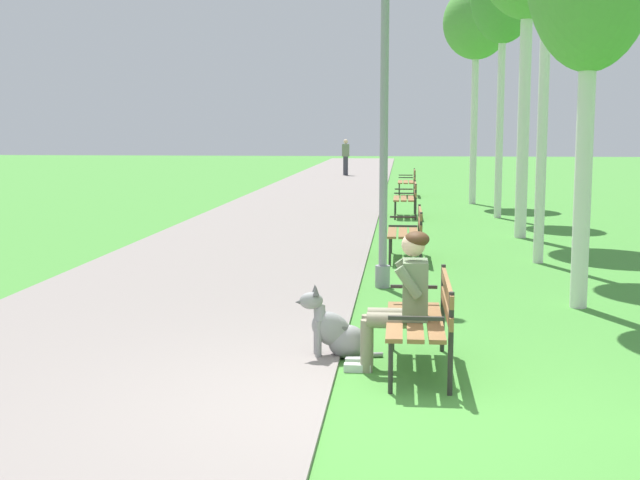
{
  "coord_description": "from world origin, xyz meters",
  "views": [
    {
      "loc": [
        0.2,
        -6.3,
        2.14
      ],
      "look_at": [
        -0.71,
        3.14,
        0.9
      ],
      "focal_mm": 47.93,
      "sensor_mm": 36.0,
      "label": 1
    }
  ],
  "objects_px": {
    "park_bench_far": "(408,196)",
    "person_seated_on_near_bench": "(403,295)",
    "pedestrian_distant": "(346,157)",
    "park_bench_mid": "(409,229)",
    "lamp_post_near": "(384,126)",
    "birch_tree_sixth": "(476,25)",
    "dog_grey": "(336,332)",
    "park_bench_furthest": "(409,180)",
    "park_bench_near": "(426,314)"
  },
  "relations": [
    {
      "from": "park_bench_far",
      "to": "person_seated_on_near_bench",
      "type": "bearing_deg",
      "value": -90.54
    },
    {
      "from": "pedestrian_distant",
      "to": "park_bench_mid",
      "type": "bearing_deg",
      "value": -83.8
    },
    {
      "from": "person_seated_on_near_bench",
      "to": "lamp_post_near",
      "type": "height_order",
      "value": "lamp_post_near"
    },
    {
      "from": "birch_tree_sixth",
      "to": "pedestrian_distant",
      "type": "xyz_separation_m",
      "value": [
        -4.55,
        13.8,
        -4.16
      ]
    },
    {
      "from": "person_seated_on_near_bench",
      "to": "birch_tree_sixth",
      "type": "bearing_deg",
      "value": 83.39
    },
    {
      "from": "park_bench_mid",
      "to": "dog_grey",
      "type": "relative_size",
      "value": 1.82
    },
    {
      "from": "park_bench_furthest",
      "to": "person_seated_on_near_bench",
      "type": "distance_m",
      "value": 19.77
    },
    {
      "from": "lamp_post_near",
      "to": "person_seated_on_near_bench",
      "type": "bearing_deg",
      "value": -86.2
    },
    {
      "from": "park_bench_furthest",
      "to": "dog_grey",
      "type": "relative_size",
      "value": 1.82
    },
    {
      "from": "pedestrian_distant",
      "to": "person_seated_on_near_bench",
      "type": "bearing_deg",
      "value": -85.29
    },
    {
      "from": "park_bench_near",
      "to": "birch_tree_sixth",
      "type": "distance_m",
      "value": 17.88
    },
    {
      "from": "park_bench_furthest",
      "to": "park_bench_near",
      "type": "bearing_deg",
      "value": -89.97
    },
    {
      "from": "person_seated_on_near_bench",
      "to": "dog_grey",
      "type": "distance_m",
      "value": 0.8
    },
    {
      "from": "birch_tree_sixth",
      "to": "park_bench_furthest",
      "type": "bearing_deg",
      "value": 124.97
    },
    {
      "from": "park_bench_mid",
      "to": "park_bench_far",
      "type": "xyz_separation_m",
      "value": [
        0.02,
        6.79,
        0.0
      ]
    },
    {
      "from": "person_seated_on_near_bench",
      "to": "park_bench_furthest",
      "type": "bearing_deg",
      "value": 89.43
    },
    {
      "from": "person_seated_on_near_bench",
      "to": "pedestrian_distant",
      "type": "distance_m",
      "value": 31.1
    },
    {
      "from": "park_bench_far",
      "to": "pedestrian_distant",
      "type": "distance_m",
      "value": 17.9
    },
    {
      "from": "park_bench_mid",
      "to": "birch_tree_sixth",
      "type": "relative_size",
      "value": 0.25
    },
    {
      "from": "dog_grey",
      "to": "park_bench_near",
      "type": "bearing_deg",
      "value": -21.49
    },
    {
      "from": "park_bench_far",
      "to": "person_seated_on_near_bench",
      "type": "xyz_separation_m",
      "value": [
        -0.13,
        -13.3,
        0.17
      ]
    },
    {
      "from": "park_bench_mid",
      "to": "park_bench_far",
      "type": "height_order",
      "value": "same"
    },
    {
      "from": "park_bench_far",
      "to": "person_seated_on_near_bench",
      "type": "relative_size",
      "value": 1.2
    },
    {
      "from": "park_bench_furthest",
      "to": "lamp_post_near",
      "type": "relative_size",
      "value": 0.36
    },
    {
      "from": "park_bench_mid",
      "to": "person_seated_on_near_bench",
      "type": "height_order",
      "value": "person_seated_on_near_bench"
    },
    {
      "from": "pedestrian_distant",
      "to": "lamp_post_near",
      "type": "bearing_deg",
      "value": -85.15
    },
    {
      "from": "lamp_post_near",
      "to": "dog_grey",
      "type": "bearing_deg",
      "value": -95.41
    },
    {
      "from": "park_bench_far",
      "to": "lamp_post_near",
      "type": "distance_m",
      "value": 9.48
    },
    {
      "from": "dog_grey",
      "to": "birch_tree_sixth",
      "type": "xyz_separation_m",
      "value": [
        2.6,
        16.89,
        4.75
      ]
    },
    {
      "from": "park_bench_near",
      "to": "dog_grey",
      "type": "xyz_separation_m",
      "value": [
        -0.82,
        0.32,
        -0.25
      ]
    },
    {
      "from": "park_bench_near",
      "to": "lamp_post_near",
      "type": "xyz_separation_m",
      "value": [
        -0.47,
        3.99,
        1.66
      ]
    },
    {
      "from": "park_bench_near",
      "to": "dog_grey",
      "type": "distance_m",
      "value": 0.92
    },
    {
      "from": "park_bench_near",
      "to": "park_bench_mid",
      "type": "relative_size",
      "value": 1.0
    },
    {
      "from": "birch_tree_sixth",
      "to": "park_bench_near",
      "type": "bearing_deg",
      "value": -95.92
    },
    {
      "from": "park_bench_mid",
      "to": "park_bench_near",
      "type": "bearing_deg",
      "value": -89.11
    },
    {
      "from": "lamp_post_near",
      "to": "park_bench_furthest",
      "type": "bearing_deg",
      "value": 88.32
    },
    {
      "from": "lamp_post_near",
      "to": "birch_tree_sixth",
      "type": "height_order",
      "value": "birch_tree_sixth"
    },
    {
      "from": "birch_tree_sixth",
      "to": "pedestrian_distant",
      "type": "bearing_deg",
      "value": 108.24
    },
    {
      "from": "park_bench_mid",
      "to": "birch_tree_sixth",
      "type": "bearing_deg",
      "value": 79.99
    },
    {
      "from": "lamp_post_near",
      "to": "park_bench_near",
      "type": "bearing_deg",
      "value": -83.27
    },
    {
      "from": "dog_grey",
      "to": "pedestrian_distant",
      "type": "relative_size",
      "value": 0.5
    },
    {
      "from": "park_bench_furthest",
      "to": "pedestrian_distant",
      "type": "height_order",
      "value": "pedestrian_distant"
    },
    {
      "from": "park_bench_far",
      "to": "park_bench_furthest",
      "type": "distance_m",
      "value": 6.46
    },
    {
      "from": "dog_grey",
      "to": "lamp_post_near",
      "type": "bearing_deg",
      "value": 84.59
    },
    {
      "from": "park_bench_furthest",
      "to": "person_seated_on_near_bench",
      "type": "relative_size",
      "value": 1.2
    },
    {
      "from": "park_bench_far",
      "to": "lamp_post_near",
      "type": "relative_size",
      "value": 0.36
    },
    {
      "from": "park_bench_mid",
      "to": "lamp_post_near",
      "type": "xyz_separation_m",
      "value": [
        -0.37,
        -2.53,
        1.66
      ]
    },
    {
      "from": "park_bench_near",
      "to": "birch_tree_sixth",
      "type": "bearing_deg",
      "value": 84.08
    },
    {
      "from": "park_bench_far",
      "to": "pedestrian_distant",
      "type": "xyz_separation_m",
      "value": [
        -2.68,
        17.69,
        0.33
      ]
    },
    {
      "from": "park_bench_furthest",
      "to": "park_bench_far",
      "type": "bearing_deg",
      "value": -90.64
    }
  ]
}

